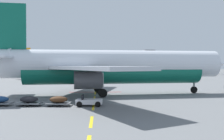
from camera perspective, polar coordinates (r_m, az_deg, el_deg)
ground at (r=62.54m, az=17.27°, el=-2.77°), size 400.00×400.00×0.00m
apron_paint_markings at (r=56.52m, az=-3.37°, el=-3.12°), size 8.00×96.91×0.01m
airliner_foreground at (r=37.01m, az=-0.39°, el=0.79°), size 34.82×34.39×12.20m
airliner_far_center at (r=121.25m, az=-15.19°, el=0.51°), size 24.96×25.99×9.35m
airliner_far_right at (r=82.26m, az=-11.75°, el=0.31°), size 26.72×25.99×9.49m
baggage_train at (r=27.91m, az=-14.33°, el=-6.37°), size 11.67×2.32×1.14m
terminal_satellite at (r=149.72m, az=4.06°, el=1.61°), size 68.92×21.18×12.71m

